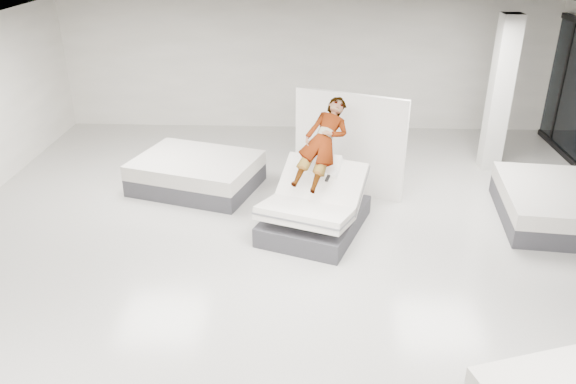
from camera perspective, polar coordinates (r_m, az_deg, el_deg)
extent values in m
plane|color=#B6B5AC|center=(8.30, 0.89, -9.23)|extent=(14.00, 14.00, 0.00)
plane|color=#242427|center=(6.99, 1.07, 12.84)|extent=(14.00, 14.00, 0.00)
cube|color=white|center=(14.17, 1.74, 12.77)|extent=(12.00, 0.04, 3.20)
cube|color=#35353A|center=(9.60, 2.74, -2.90)|extent=(2.02, 2.30, 0.34)
cube|color=white|center=(9.62, 3.46, 0.79)|extent=(1.66, 1.33, 0.75)
cube|color=slate|center=(9.62, 3.46, 0.79)|extent=(1.65, 1.25, 0.62)
cube|color=white|center=(9.05, 1.80, -2.17)|extent=(1.69, 1.42, 0.38)
cube|color=slate|center=(9.05, 1.80, -2.17)|extent=(1.71, 1.41, 0.20)
cube|color=white|center=(9.60, 3.75, 2.77)|extent=(0.63, 0.55, 0.34)
imported|color=slate|center=(9.40, 3.51, 3.62)|extent=(1.13, 1.68, 1.47)
cube|color=black|center=(9.12, 4.04, 1.41)|extent=(0.10, 0.15, 0.08)
cube|color=white|center=(10.68, 6.21, 4.83)|extent=(2.04, 0.92, 1.97)
cube|color=#35353A|center=(10.90, 25.08, -1.82)|extent=(1.92, 2.41, 0.34)
cube|color=white|center=(10.77, 25.38, -0.37)|extent=(1.92, 2.41, 0.28)
cube|color=#35353A|center=(11.24, -9.22, 1.26)|extent=(2.67, 2.29, 0.34)
cube|color=white|center=(11.12, -9.33, 2.72)|extent=(2.67, 2.29, 0.28)
cube|color=silver|center=(12.36, 20.70, 9.23)|extent=(0.40, 0.40, 3.20)
cube|color=black|center=(14.42, 26.19, 9.82)|extent=(0.09, 0.08, 2.80)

